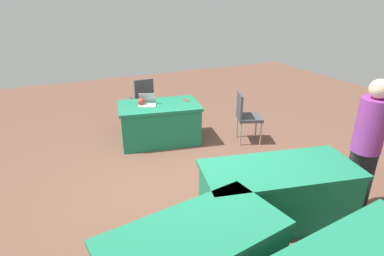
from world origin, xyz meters
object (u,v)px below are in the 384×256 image
Objects in this scene: laptop_silver at (147,103)px; scissors_red at (186,100)px; person_presenter at (367,141)px; table_mid_right at (277,194)px; chair_tucked_left at (246,114)px; table_foreground at (160,123)px; chair_near_front at (143,96)px; yarn_ball at (141,102)px.

laptop_silver reaches higher than scissors_red.
scissors_red is at bearing -29.39° from person_presenter.
table_mid_right is 2.07× the size of chair_tucked_left.
chair_tucked_left is at bearing 155.02° from table_foreground.
table_mid_right is 1.14× the size of person_presenter.
chair_near_front is 1.14m from yarn_ball.
person_presenter is at bearing -0.55° from scissors_red.
table_mid_right is 2.98m from laptop_silver.
table_foreground is at bearing 161.99° from yarn_ball.
laptop_silver is 2.22× the size of scissors_red.
table_foreground is at bearing -92.81° from chair_tucked_left.
person_presenter is 3.26m from scissors_red.
laptop_silver is (0.20, -0.05, 0.41)m from table_foreground.
table_mid_right is at bearing 106.21° from yarn_ball.
person_presenter is 3.61m from laptop_silver.
chair_tucked_left reaches higher than table_mid_right.
yarn_ball is (1.78, -0.79, 0.25)m from chair_tucked_left.
yarn_ball is at bearing -91.66° from chair_tucked_left.
chair_near_front is 1.16m from laptop_silver.
laptop_silver is 3.09× the size of yarn_ball.
person_presenter is at bearing 121.25° from yarn_ball.
table_foreground is 3.51m from person_presenter.
chair_tucked_left is (-1.45, 1.85, -0.01)m from chair_near_front.
chair_tucked_left is 1.85m from laptop_silver.
chair_near_front is at bearing -107.14° from yarn_ball.
chair_near_front is 4.53m from person_presenter.
laptop_silver is (1.68, -0.74, 0.23)m from chair_tucked_left.
chair_tucked_left is 7.40× the size of yarn_ball.
laptop_silver is 0.11m from yarn_ball.
laptop_silver is at bearing -102.54° from chair_near_front.
chair_tucked_left is 1.18m from scissors_red.
chair_near_front is at bearing -174.49° from scissors_red.
chair_tucked_left is at bearing 33.01° from scissors_red.
scissors_red is at bearing -65.95° from chair_near_front.
table_mid_right is 15.34× the size of yarn_ball.
chair_near_front reaches higher than laptop_silver.
table_foreground is 1.70× the size of chair_tucked_left.
yarn_ball reaches higher than table_foreground.
table_foreground is 0.46m from laptop_silver.
chair_tucked_left reaches higher than scissors_red.
table_mid_right is at bearing 28.42° from person_presenter.
table_mid_right is at bearing -19.80° from scissors_red.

